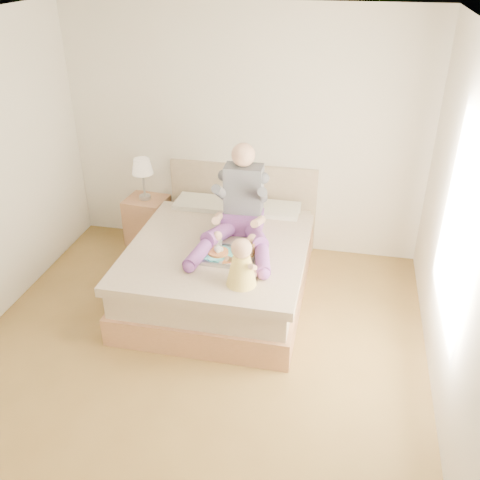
% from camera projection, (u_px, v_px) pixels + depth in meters
% --- Properties ---
extents(room, '(4.02, 4.22, 2.71)m').
position_uv_depth(room, '(197.00, 200.00, 3.96)').
color(room, brown).
rests_on(room, ground).
extents(bed, '(1.70, 2.18, 1.00)m').
position_uv_depth(bed, '(223.00, 262.00, 5.48)').
color(bed, '#9B6B48').
rests_on(bed, ground).
extents(nightstand, '(0.50, 0.45, 0.56)m').
position_uv_depth(nightstand, '(148.00, 220.00, 6.38)').
color(nightstand, '#9B6B48').
rests_on(nightstand, ground).
extents(lamp, '(0.24, 0.24, 0.49)m').
position_uv_depth(lamp, '(142.00, 169.00, 6.06)').
color(lamp, '#B3B6BA').
rests_on(lamp, nightstand).
extents(adult, '(0.80, 1.13, 0.94)m').
position_uv_depth(adult, '(240.00, 211.00, 5.21)').
color(adult, '#65327E').
rests_on(adult, bed).
extents(tray, '(0.50, 0.40, 0.14)m').
position_uv_depth(tray, '(229.00, 254.00, 4.97)').
color(tray, '#B3B6BA').
rests_on(tray, bed).
extents(baby, '(0.32, 0.39, 0.44)m').
position_uv_depth(baby, '(242.00, 266.00, 4.52)').
color(baby, '#F1CC4C').
rests_on(baby, bed).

